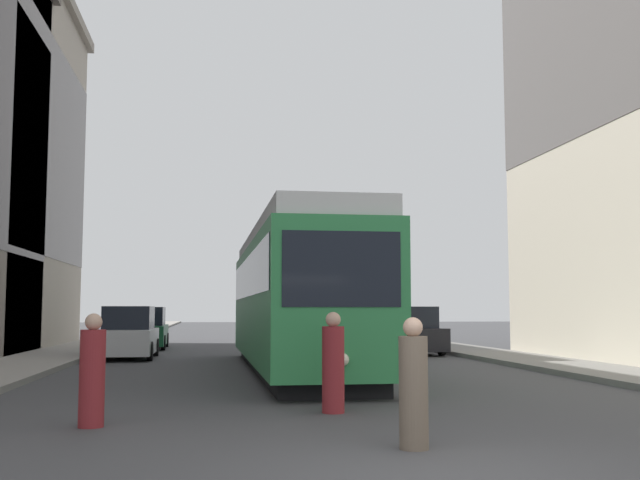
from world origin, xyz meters
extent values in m
plane|color=#424244|center=(0.00, 0.00, 0.00)|extent=(200.00, 200.00, 0.00)
cube|color=gray|center=(-7.84, 40.00, 0.07)|extent=(2.63, 120.00, 0.15)
cube|color=gray|center=(7.84, 40.00, 0.07)|extent=(2.63, 120.00, 0.15)
cube|color=black|center=(-0.07, 13.53, 0.17)|extent=(2.36, 13.79, 0.35)
cube|color=#2D8447|center=(-0.07, 13.53, 1.90)|extent=(2.76, 14.99, 3.10)
cube|color=black|center=(-0.07, 13.53, 2.60)|extent=(2.78, 14.39, 1.08)
cube|color=silver|center=(-0.07, 13.53, 3.67)|extent=(2.55, 14.69, 0.44)
cube|color=black|center=(0.01, 6.07, 2.44)|extent=(2.21, 0.10, 1.40)
sphere|color=#F2EACC|center=(0.01, 6.00, 0.80)|extent=(0.24, 0.24, 0.24)
cube|color=black|center=(3.24, 32.17, 0.17)|extent=(2.36, 11.88, 0.35)
cube|color=silver|center=(3.24, 32.17, 1.90)|extent=(2.76, 12.91, 3.10)
cube|color=black|center=(3.24, 32.17, 2.44)|extent=(2.78, 12.40, 1.30)
cube|color=black|center=(3.34, 25.76, 2.21)|extent=(2.30, 0.12, 1.71)
cylinder|color=black|center=(-6.08, 18.47, 0.32)|extent=(0.18, 0.64, 0.64)
cylinder|color=black|center=(-6.08, 21.25, 0.32)|extent=(0.18, 0.64, 0.64)
cylinder|color=black|center=(-4.37, 18.47, 0.32)|extent=(0.18, 0.64, 0.64)
cylinder|color=black|center=(-4.37, 21.25, 0.32)|extent=(0.18, 0.64, 0.64)
cube|color=silver|center=(-5.22, 19.86, 0.60)|extent=(1.80, 4.47, 0.84)
cube|color=black|center=(-5.22, 19.97, 1.42)|extent=(1.58, 2.46, 0.80)
cylinder|color=black|center=(-6.05, 25.20, 0.32)|extent=(0.19, 0.64, 0.64)
cylinder|color=black|center=(-6.10, 28.23, 0.32)|extent=(0.19, 0.64, 0.64)
cylinder|color=black|center=(-4.35, 25.23, 0.32)|extent=(0.19, 0.64, 0.64)
cylinder|color=black|center=(-4.39, 28.25, 0.32)|extent=(0.19, 0.64, 0.64)
cube|color=#14512D|center=(-5.22, 26.73, 0.60)|extent=(1.87, 4.90, 0.84)
cube|color=black|center=(-5.22, 26.85, 1.42)|extent=(1.62, 2.70, 0.80)
cylinder|color=black|center=(6.01, 22.62, 0.32)|extent=(0.21, 0.65, 0.64)
cylinder|color=black|center=(6.14, 19.92, 0.32)|extent=(0.21, 0.65, 0.64)
cylinder|color=black|center=(4.30, 22.53, 0.32)|extent=(0.21, 0.65, 0.64)
cylinder|color=black|center=(4.44, 19.83, 0.32)|extent=(0.21, 0.65, 0.64)
cube|color=black|center=(5.22, 21.23, 0.60)|extent=(2.02, 4.44, 0.84)
cube|color=black|center=(5.23, 21.12, 1.42)|extent=(1.70, 2.47, 0.80)
cylinder|color=#6B5B4C|center=(0.13, 1.54, 0.68)|extent=(0.36, 0.36, 1.37)
sphere|color=tan|center=(0.13, 1.54, 1.48)|extent=(0.24, 0.24, 0.24)
cylinder|color=maroon|center=(-0.33, 4.92, 0.71)|extent=(0.37, 0.37, 1.42)
sphere|color=tan|center=(-0.33, 4.92, 1.53)|extent=(0.25, 0.25, 0.25)
cylinder|color=maroon|center=(-4.05, 3.89, 0.70)|extent=(0.37, 0.37, 1.40)
sphere|color=tan|center=(-4.05, 3.89, 1.52)|extent=(0.25, 0.25, 0.25)
camera|label=1|loc=(-2.34, -7.67, 1.69)|focal=42.74mm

